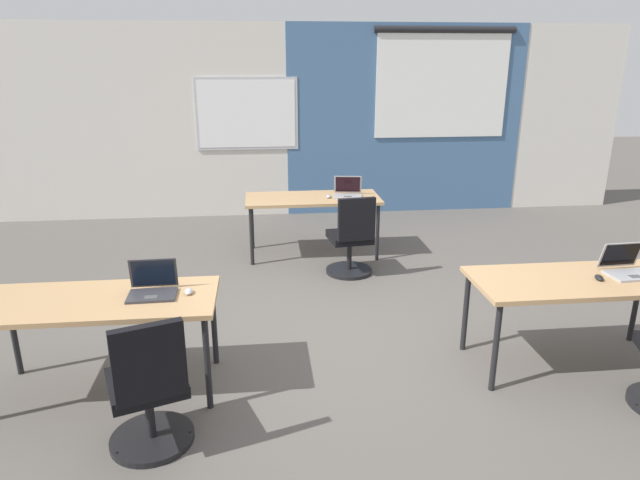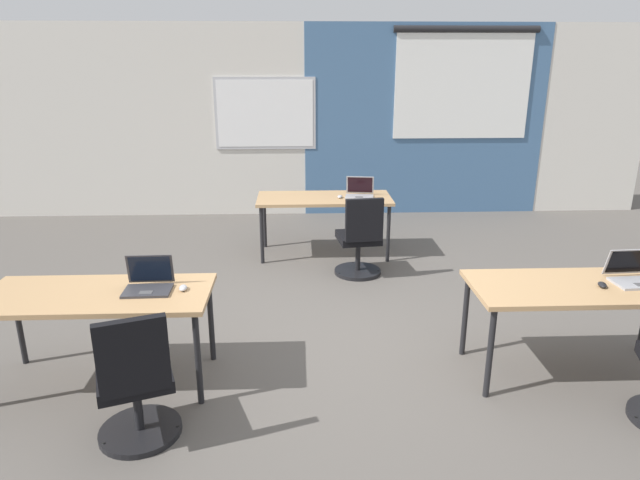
% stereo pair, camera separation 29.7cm
% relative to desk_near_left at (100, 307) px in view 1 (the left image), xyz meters
% --- Properties ---
extents(ground_plane, '(24.00, 24.00, 0.00)m').
position_rel_desk_near_left_xyz_m(ground_plane, '(1.75, 0.60, -0.66)').
color(ground_plane, '#56514C').
extents(back_wall_assembly, '(10.00, 0.27, 2.80)m').
position_rel_desk_near_left_xyz_m(back_wall_assembly, '(1.80, 4.79, 0.75)').
color(back_wall_assembly, silver).
rests_on(back_wall_assembly, ground).
extents(desk_near_left, '(1.60, 0.70, 0.72)m').
position_rel_desk_near_left_xyz_m(desk_near_left, '(0.00, 0.00, 0.00)').
color(desk_near_left, tan).
rests_on(desk_near_left, ground).
extents(desk_near_right, '(1.60, 0.70, 0.72)m').
position_rel_desk_near_left_xyz_m(desk_near_right, '(3.50, 0.00, 0.00)').
color(desk_near_right, tan).
rests_on(desk_near_right, ground).
extents(desk_far_center, '(1.60, 0.70, 0.72)m').
position_rel_desk_near_left_xyz_m(desk_far_center, '(1.75, 2.80, 0.00)').
color(desk_far_center, tan).
rests_on(desk_far_center, ground).
extents(laptop_near_right_end, '(0.35, 0.31, 0.23)m').
position_rel_desk_near_left_xyz_m(laptop_near_right_end, '(3.91, 0.05, 0.11)').
color(laptop_near_right_end, '#9E9EA3').
rests_on(laptop_near_right_end, desk_near_right).
extents(mouse_near_right_end, '(0.08, 0.11, 0.03)m').
position_rel_desk_near_left_xyz_m(mouse_near_right_end, '(3.63, -0.04, 0.08)').
color(mouse_near_right_end, black).
rests_on(mouse_near_right_end, desk_near_right).
extents(laptop_far_right, '(0.37, 0.33, 0.23)m').
position_rel_desk_near_left_xyz_m(laptop_far_right, '(2.17, 2.80, 0.11)').
color(laptop_far_right, '#9E9EA3').
rests_on(laptop_far_right, desk_far_center).
extents(mouse_far_right, '(0.08, 0.11, 0.03)m').
position_rel_desk_near_left_xyz_m(mouse_far_right, '(1.93, 2.74, 0.08)').
color(mouse_far_right, '#B2B2B7').
rests_on(mouse_far_right, desk_far_center).
extents(chair_far_right, '(0.52, 0.56, 0.92)m').
position_rel_desk_near_left_xyz_m(chair_far_right, '(2.10, 2.06, -0.28)').
color(chair_far_right, black).
rests_on(chair_far_right, ground).
extents(laptop_near_left_inner, '(0.34, 0.28, 0.24)m').
position_rel_desk_near_left_xyz_m(laptop_near_left_inner, '(0.36, 0.04, 0.11)').
color(laptop_near_left_inner, '#333338').
rests_on(laptop_near_left_inner, desk_near_left).
extents(mouse_near_left_inner, '(0.06, 0.10, 0.03)m').
position_rel_desk_near_left_xyz_m(mouse_near_left_inner, '(0.61, 0.02, 0.08)').
color(mouse_near_left_inner, '#B2B2B7').
rests_on(mouse_near_left_inner, desk_near_left).
extents(chair_near_left_inner, '(0.56, 0.61, 0.92)m').
position_rel_desk_near_left_xyz_m(chair_near_left_inner, '(0.43, -0.69, -0.28)').
color(chair_near_left_inner, black).
rests_on(chair_near_left_inner, ground).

